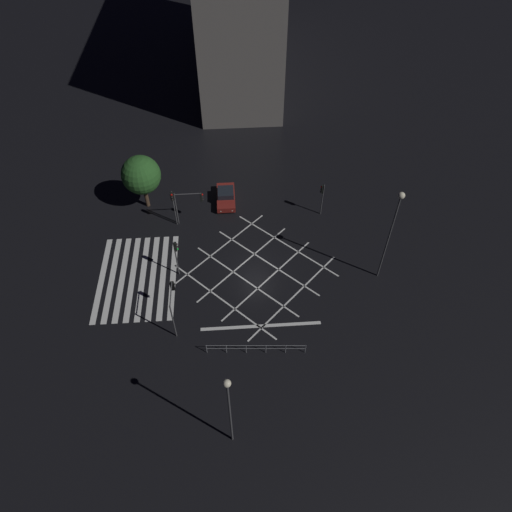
% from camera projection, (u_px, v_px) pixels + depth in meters
% --- Properties ---
extents(ground_plane, '(200.00, 200.00, 0.00)m').
position_uv_depth(ground_plane, '(256.00, 271.00, 41.02)').
color(ground_plane, black).
extents(road_markings, '(14.73, 21.34, 0.01)m').
position_uv_depth(road_markings, '(173.00, 278.00, 40.46)').
color(road_markings, silver).
rests_on(road_markings, ground_plane).
extents(traffic_light_sw_cross, '(0.36, 2.76, 3.80)m').
position_uv_depth(traffic_light_sw_cross, '(190.00, 201.00, 43.24)').
color(traffic_light_sw_cross, '#424244').
rests_on(traffic_light_sw_cross, ground_plane).
extents(traffic_light_sw_main, '(0.39, 0.36, 4.14)m').
position_uv_depth(traffic_light_sw_main, '(173.00, 202.00, 42.92)').
color(traffic_light_sw_main, '#424244').
rests_on(traffic_light_sw_main, ground_plane).
extents(traffic_light_se_main, '(2.64, 0.36, 4.03)m').
position_uv_depth(traffic_light_se_main, '(173.00, 300.00, 35.10)').
color(traffic_light_se_main, '#424244').
rests_on(traffic_light_se_main, ground_plane).
extents(traffic_light_nw_cross, '(0.36, 0.39, 3.67)m').
position_uv_depth(traffic_light_nw_cross, '(322.00, 194.00, 44.25)').
color(traffic_light_nw_cross, '#424244').
rests_on(traffic_light_nw_cross, ground_plane).
extents(traffic_light_median_south, '(0.36, 0.39, 3.99)m').
position_uv_depth(traffic_light_median_south, '(176.00, 252.00, 38.68)').
color(traffic_light_median_south, '#424244').
rests_on(traffic_light_median_south, ground_plane).
extents(street_lamp_east, '(0.55, 0.55, 9.48)m').
position_uv_depth(street_lamp_east, '(394.00, 219.00, 35.65)').
color(street_lamp_east, '#424244').
rests_on(street_lamp_east, ground_plane).
extents(street_lamp_west, '(0.47, 0.47, 8.24)m').
position_uv_depth(street_lamp_west, '(229.00, 403.00, 26.72)').
color(street_lamp_west, '#424244').
rests_on(street_lamp_west, ground_plane).
extents(street_tree_near, '(3.82, 3.82, 5.83)m').
position_uv_depth(street_tree_near, '(141.00, 175.00, 44.16)').
color(street_tree_near, '#473323').
rests_on(street_tree_near, ground_plane).
extents(street_tree_far, '(3.08, 3.08, 5.40)m').
position_uv_depth(street_tree_far, '(142.00, 175.00, 44.23)').
color(street_tree_far, '#473323').
rests_on(street_tree_far, ground_plane).
extents(waiting_car, '(4.18, 1.85, 1.30)m').
position_uv_depth(waiting_car, '(226.00, 196.00, 47.09)').
color(waiting_car, maroon).
rests_on(waiting_car, ground_plane).
extents(pedestrian_railing, '(0.57, 7.63, 1.05)m').
position_uv_depth(pedestrian_railing, '(256.00, 348.00, 34.85)').
color(pedestrian_railing, gray).
rests_on(pedestrian_railing, ground_plane).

